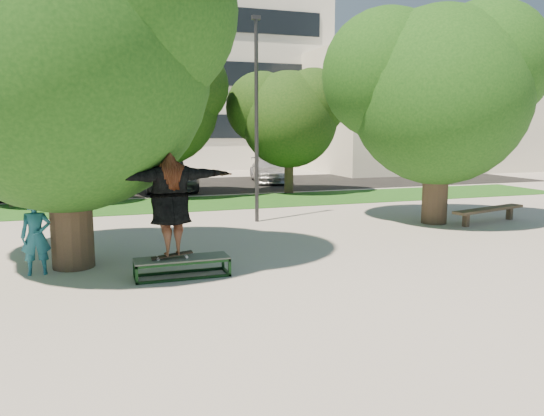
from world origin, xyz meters
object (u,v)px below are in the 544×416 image
object	(u,v)px
tree_right	(436,85)
car_grey	(169,176)
lamppost	(256,118)
car_dark	(165,173)
bystander	(36,236)
car_silver_b	(269,170)
bench	(489,210)
tree_left	(57,47)
grind_box	(182,267)
car_silver_a	(15,177)

from	to	relation	value
tree_right	car_grey	size ratio (longest dim) A/B	1.33
lamppost	car_dark	distance (m)	10.17
car_dark	lamppost	bearing A→B (deg)	-78.68
bystander	car_silver_b	distance (m)	18.79
lamppost	bench	xyz separation A→B (m)	(6.58, -2.52, -2.76)
lamppost	car_silver_b	world-z (taller)	lamppost
tree_left	car_silver_b	xyz separation A→B (m)	(9.53, 15.41, -3.78)
bystander	bench	world-z (taller)	bystander
tree_right	car_silver_b	world-z (taller)	tree_right
bystander	car_grey	size ratio (longest dim) A/B	0.31
tree_left	tree_right	world-z (taller)	tree_left
grind_box	bystander	distance (m)	2.93
tree_right	bystander	world-z (taller)	tree_right
car_silver_b	lamppost	bearing A→B (deg)	-98.87
bystander	bench	xyz separation A→B (m)	(12.43, 1.83, -0.38)
grind_box	car_dark	bearing A→B (deg)	83.63
car_grey	car_dark	bearing A→B (deg)	102.89
car_silver_a	bystander	bearing A→B (deg)	-84.24
car_dark	car_silver_b	size ratio (longest dim) A/B	1.05
lamppost	car_dark	world-z (taller)	lamppost
grind_box	car_dark	distance (m)	15.32
tree_right	car_silver_b	distance (m)	13.87
lamppost	bench	size ratio (longest dim) A/B	2.03
tree_left	car_grey	distance (m)	14.17
car_grey	car_silver_b	size ratio (longest dim) A/B	1.10
lamppost	car_silver_a	distance (m)	12.32
tree_left	tree_right	xyz separation A→B (m)	(10.21, 1.99, -0.33)
grind_box	car_silver_a	distance (m)	15.37
tree_left	car_grey	xyz separation A→B (m)	(3.90, 13.10, -3.74)
bench	car_dark	bearing A→B (deg)	107.93
lamppost	car_silver_a	world-z (taller)	lamppost
car_silver_b	grind_box	bearing A→B (deg)	-102.34
grind_box	car_silver_a	size ratio (longest dim) A/B	0.37
tree_right	car_silver_b	bearing A→B (deg)	92.88
tree_left	car_silver_a	world-z (taller)	tree_left
tree_right	car_grey	xyz separation A→B (m)	(-6.31, 11.11, -3.41)
car_silver_a	car_silver_b	distance (m)	12.32
bench	car_grey	distance (m)	14.18
car_grey	car_silver_b	bearing A→B (deg)	24.31
tree_right	car_silver_a	size ratio (longest dim) A/B	1.34
grind_box	bench	world-z (taller)	bench
bystander	tree_right	bearing A→B (deg)	11.70
bench	car_grey	world-z (taller)	car_grey
bystander	car_grey	bearing A→B (deg)	70.73
car_grey	car_silver_b	xyz separation A→B (m)	(5.63, 2.31, -0.04)
tree_right	car_silver_a	world-z (taller)	tree_right
grind_box	bench	bearing A→B (deg)	16.61
lamppost	car_grey	distance (m)	9.62
tree_left	car_silver_b	distance (m)	18.51
car_grey	car_silver_b	distance (m)	6.09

